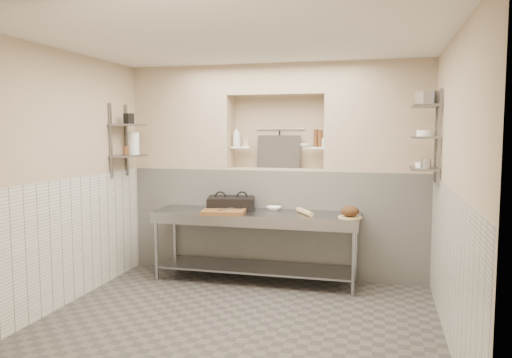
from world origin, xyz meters
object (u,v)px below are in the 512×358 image
(prep_table, at_px, (255,232))
(mixing_bowl, at_px, (274,208))
(panini_press, at_px, (231,203))
(bowl_alcove, at_px, (306,145))
(bottle_soap, at_px, (237,136))
(bread_loaf, at_px, (350,211))
(jug_left, at_px, (134,143))
(cutting_board, at_px, (224,212))
(rolling_pin, at_px, (304,212))

(prep_table, xyz_separation_m, mixing_bowl, (0.19, 0.22, 0.28))
(panini_press, xyz_separation_m, bowl_alcove, (0.92, 0.37, 0.75))
(prep_table, bearing_deg, bottle_soap, 126.97)
(prep_table, xyz_separation_m, bowl_alcove, (0.55, 0.51, 1.09))
(bread_loaf, bearing_deg, jug_left, 177.14)
(jug_left, bearing_deg, mixing_bowl, 6.32)
(prep_table, bearing_deg, bowl_alcove, 42.71)
(jug_left, bearing_deg, bread_loaf, -2.86)
(bread_loaf, distance_m, bottle_soap, 1.93)
(bottle_soap, bearing_deg, bowl_alcove, -1.47)
(mixing_bowl, bearing_deg, panini_press, -171.86)
(cutting_board, xyz_separation_m, jug_left, (-1.33, 0.23, 0.83))
(cutting_board, bearing_deg, mixing_bowl, 38.55)
(mixing_bowl, xyz_separation_m, jug_left, (-1.87, -0.21, 0.83))
(bread_loaf, bearing_deg, rolling_pin, 167.66)
(prep_table, distance_m, panini_press, 0.52)
(mixing_bowl, relative_size, rolling_pin, 0.48)
(bowl_alcove, bearing_deg, panini_press, -158.01)
(cutting_board, height_order, bread_loaf, bread_loaf)
(prep_table, bearing_deg, rolling_pin, -0.65)
(prep_table, distance_m, bowl_alcove, 1.33)
(cutting_board, xyz_separation_m, rolling_pin, (0.98, 0.21, 0.01))
(prep_table, relative_size, cutting_board, 4.91)
(panini_press, relative_size, mixing_bowl, 3.52)
(rolling_pin, height_order, bottle_soap, bottle_soap)
(panini_press, height_order, bottle_soap, bottle_soap)
(rolling_pin, bearing_deg, panini_press, 171.46)
(bottle_soap, bearing_deg, jug_left, -157.72)
(mixing_bowl, bearing_deg, cutting_board, -141.45)
(prep_table, bearing_deg, jug_left, 179.55)
(mixing_bowl, xyz_separation_m, bowl_alcove, (0.36, 0.29, 0.81))
(bottle_soap, height_order, bowl_alcove, bottle_soap)
(rolling_pin, bearing_deg, cutting_board, -168.10)
(bottle_soap, bearing_deg, mixing_bowl, -27.89)
(panini_press, relative_size, bottle_soap, 2.50)
(prep_table, distance_m, cutting_board, 0.50)
(panini_press, distance_m, rolling_pin, 1.00)
(bread_loaf, bearing_deg, mixing_bowl, 160.58)
(mixing_bowl, bearing_deg, bottle_soap, 152.11)
(cutting_board, bearing_deg, jug_left, 170.32)
(bread_loaf, bearing_deg, prep_table, 173.76)
(prep_table, height_order, mixing_bowl, mixing_bowl)
(rolling_pin, bearing_deg, jug_left, 179.49)
(prep_table, height_order, bottle_soap, bottle_soap)
(bottle_soap, distance_m, jug_left, 1.38)
(cutting_board, height_order, jug_left, jug_left)
(cutting_board, bearing_deg, bread_loaf, 3.10)
(rolling_pin, xyz_separation_m, jug_left, (-2.31, 0.02, 0.83))
(rolling_pin, relative_size, jug_left, 1.38)
(rolling_pin, distance_m, bottle_soap, 1.48)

